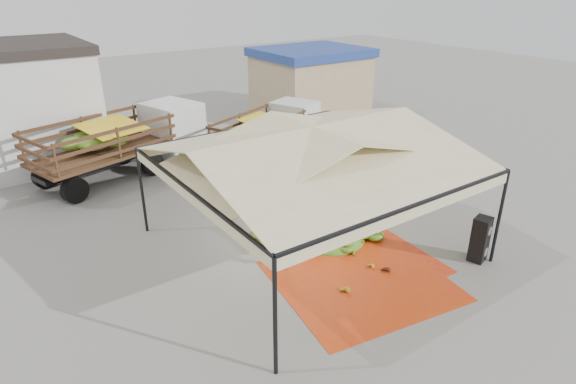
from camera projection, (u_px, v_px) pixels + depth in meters
ground at (309, 245)px, 15.75m from camera, size 90.00×90.00×0.00m
canopy_tent at (311, 149)px, 14.40m from camera, size 8.10×8.10×4.00m
building_tan at (310, 82)px, 29.86m from camera, size 6.30×5.30×4.10m
tarp_left at (360, 280)px, 13.91m from camera, size 5.31×5.13×0.01m
tarp_right at (360, 259)px, 14.97m from camera, size 4.27×4.46×0.01m
banana_heap at (325, 211)px, 16.71m from camera, size 5.81×4.94×1.16m
hand_yellow_a at (369, 266)px, 14.45m from camera, size 0.43×0.38×0.17m
hand_yellow_b at (344, 291)px, 13.28m from camera, size 0.53×0.46×0.21m
hand_red_a at (385, 270)px, 14.21m from camera, size 0.49×0.42×0.20m
hand_red_b at (357, 242)px, 15.69m from camera, size 0.58×0.54×0.21m
hand_green at (350, 253)px, 15.15m from camera, size 0.40×0.34×0.17m
hanging_bunches at (347, 181)px, 13.96m from camera, size 1.74×0.24×0.20m
speaker_stack at (480, 239)px, 14.64m from camera, size 0.63×0.58×1.45m
banana_leaves at (276, 264)px, 14.72m from camera, size 0.96×1.36×3.70m
vendor at (270, 162)px, 20.32m from camera, size 0.71×0.54×1.74m
truck_left at (128, 136)px, 21.11m from camera, size 8.08×4.67×2.63m
truck_right at (272, 128)px, 23.24m from camera, size 6.75×4.47×2.20m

